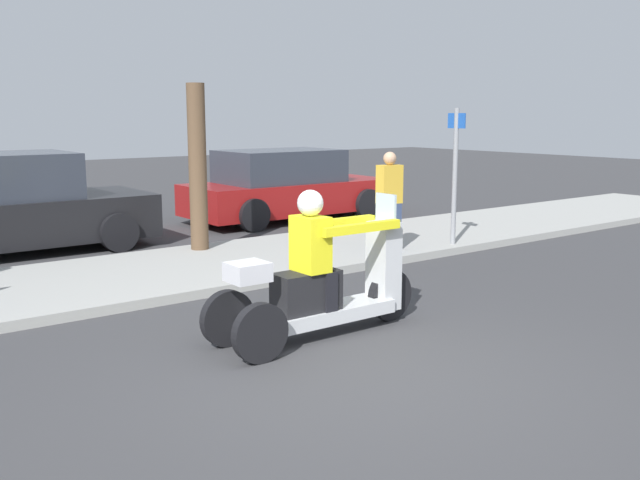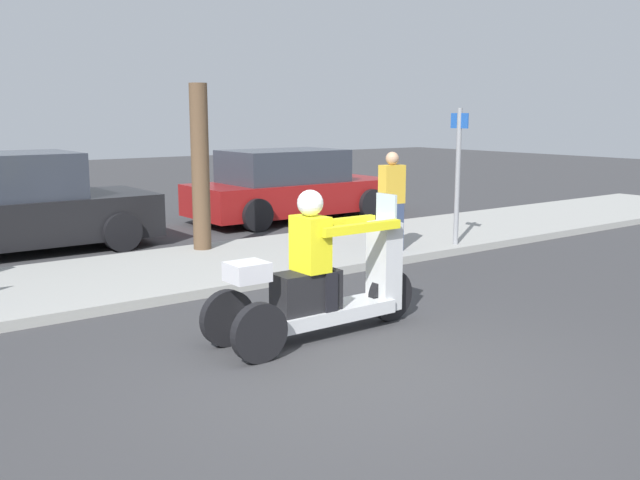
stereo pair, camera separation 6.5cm
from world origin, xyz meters
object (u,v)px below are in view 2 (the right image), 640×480
motorcycle_trike (321,284)px  parked_car_lot_far (289,187)px  street_sign (458,171)px  parked_car_lot_right (7,207)px  tree_trunk (200,167)px  spectator_mid_group (391,204)px

motorcycle_trike → parked_car_lot_far: bearing=58.1°
street_sign → parked_car_lot_right: bearing=144.3°
motorcycle_trike → parked_car_lot_far: 8.04m
motorcycle_trike → parked_car_lot_right: bearing=102.4°
parked_car_lot_right → tree_trunk: bearing=-41.4°
street_sign → spectator_mid_group: bearing=169.6°
parked_car_lot_far → parked_car_lot_right: size_ratio=0.99×
motorcycle_trike → parked_car_lot_far: (4.25, 6.82, 0.16)m
spectator_mid_group → parked_car_lot_far: 4.43m
spectator_mid_group → street_sign: (1.22, -0.22, 0.46)m
parked_car_lot_far → tree_trunk: 4.15m
street_sign → parked_car_lot_far: bearing=92.6°
parked_car_lot_right → street_sign: (5.90, -4.23, 0.56)m
spectator_mid_group → parked_car_lot_right: size_ratio=0.34×
spectator_mid_group → tree_trunk: tree_trunk is taller
tree_trunk → street_sign: size_ratio=1.17×
parked_car_lot_far → tree_trunk: bearing=-143.9°
parked_car_lot_right → street_sign: street_sign is taller
spectator_mid_group → parked_car_lot_far: size_ratio=0.35×
parked_car_lot_far → spectator_mid_group: bearing=-103.3°
parked_car_lot_far → street_sign: bearing=-87.4°
motorcycle_trike → tree_trunk: bearing=77.8°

